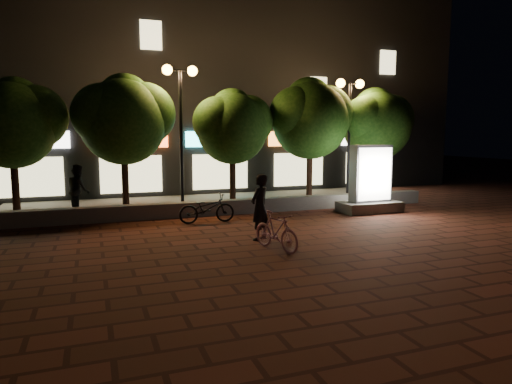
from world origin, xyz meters
name	(u,v)px	position (x,y,z in m)	size (l,w,h in m)	color
ground	(273,238)	(0.00, 0.00, 0.00)	(80.00, 80.00, 0.00)	#57271B
retaining_wall	(231,207)	(0.00, 4.00, 0.25)	(16.00, 0.45, 0.50)	slate
sidewalk	(213,203)	(0.00, 6.50, 0.04)	(16.00, 5.00, 0.08)	slate
building_block	(181,93)	(-0.01, 12.99, 5.00)	(28.00, 8.12, 11.30)	black
tree_far_left	(13,120)	(-6.95, 5.46, 3.29)	(3.36, 2.80, 4.63)	black
tree_left	(124,116)	(-3.45, 5.46, 3.44)	(3.60, 3.00, 4.89)	black
tree_mid	(233,124)	(0.55, 5.46, 3.22)	(3.24, 2.70, 4.50)	black
tree_right	(311,116)	(3.86, 5.46, 3.57)	(3.72, 3.10, 5.07)	black
tree_far_right	(377,121)	(7.05, 5.46, 3.37)	(3.48, 2.90, 4.76)	black
street_lamp_left	(181,100)	(-1.50, 5.20, 4.03)	(1.26, 0.36, 5.18)	black
street_lamp_right	(350,108)	(5.50, 5.20, 3.89)	(1.26, 0.36, 4.98)	black
ad_kiosk	(370,185)	(4.88, 2.67, 0.98)	(2.27, 1.17, 2.44)	slate
scooter_pink	(276,231)	(-0.44, -1.26, 0.47)	(0.45, 1.58, 0.95)	#BF7992
rider	(260,207)	(-0.43, -0.10, 0.89)	(0.65, 0.42, 1.77)	black
scooter_parked	(207,208)	(-1.20, 2.67, 0.47)	(0.62, 1.79, 0.94)	black
pedestrian	(79,190)	(-5.06, 5.10, 0.95)	(0.84, 0.66, 1.74)	black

